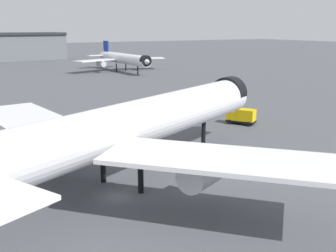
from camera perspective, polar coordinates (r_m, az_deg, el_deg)
The scene contains 5 objects.
ground at distance 46.55m, azimuth -6.92°, elevation -9.75°, with size 900.00×900.00×0.00m, color #4C4F54.
airliner_near_gate at distance 48.61m, azimuth -4.97°, elevation 0.07°, with size 55.54×49.80×16.00m.
airliner_far_taxiway at distance 175.42m, azimuth -6.32°, elevation 9.29°, with size 41.81×45.68×12.34m.
service_truck_front at distance 80.56m, azimuth 10.19°, elevation 1.36°, with size 4.69×5.92×3.00m.
traffic_cone_near_nose at distance 83.77m, azimuth -8.04°, elevation 0.99°, with size 0.44×0.44×0.55m, color #F2600C.
Camera 1 is at (-17.26, -39.14, 18.38)m, focal length 43.84 mm.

